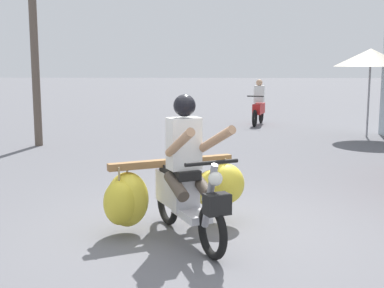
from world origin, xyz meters
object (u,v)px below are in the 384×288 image
Objects in this scene: market_umbrella_near_shop at (371,58)px; motorbike_distant_ahead_left at (259,106)px; motorbike_main_loaded at (178,187)px; utility_pole at (32,1)px.

motorbike_distant_ahead_left is at bearing 135.10° from market_umbrella_near_shop.
motorbike_main_loaded is 1.12× the size of motorbike_distant_ahead_left.
market_umbrella_near_shop is (4.33, 7.76, 1.51)m from motorbike_main_loaded.
motorbike_main_loaded is at bearing -99.56° from motorbike_distant_ahead_left.
utility_pole reaches higher than motorbike_main_loaded.
market_umbrella_near_shop reaches higher than motorbike_main_loaded.
motorbike_main_loaded is 7.58m from utility_pole.
motorbike_distant_ahead_left is at bearing 80.44° from motorbike_main_loaded.
market_umbrella_near_shop is (2.59, -2.58, 1.47)m from motorbike_distant_ahead_left.
motorbike_main_loaded is 10.49m from motorbike_distant_ahead_left.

